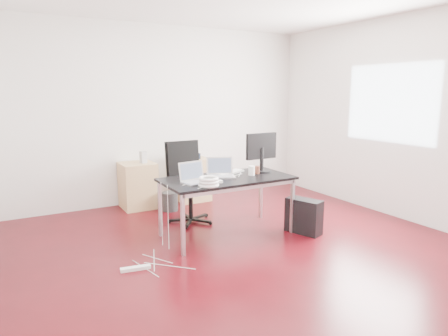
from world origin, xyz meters
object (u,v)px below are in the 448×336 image
office_chair (188,178)px  pc_tower (304,216)px  filing_cabinet_left (138,185)px  desk (227,182)px  filing_cabinet_right (192,179)px

office_chair → pc_tower: office_chair is taller
filing_cabinet_left → pc_tower: bearing=-55.2°
office_chair → pc_tower: (1.07, -1.17, -0.39)m
desk → pc_tower: (0.87, -0.43, -0.46)m
filing_cabinet_left → pc_tower: size_ratio=1.56×
desk → filing_cabinet_left: (-0.61, 1.70, -0.33)m
filing_cabinet_left → filing_cabinet_right: 0.91m
desk → filing_cabinet_right: desk is taller
pc_tower → filing_cabinet_left: bearing=105.1°
office_chair → filing_cabinet_left: 1.07m
desk → office_chair: bearing=105.1°
desk → filing_cabinet_right: size_ratio=2.29×
filing_cabinet_right → pc_tower: 2.21m
office_chair → filing_cabinet_right: 1.11m
filing_cabinet_left → filing_cabinet_right: bearing=0.0°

